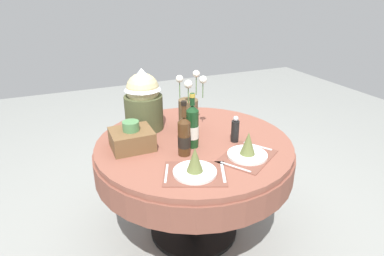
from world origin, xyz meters
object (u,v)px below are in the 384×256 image
object	(u,v)px
gift_tub_back_left	(143,97)
pepper_mill	(235,130)
dining_table	(194,158)
place_setting_left	(195,166)
woven_basket_side_left	(132,138)
flower_vase	(189,112)
place_setting_right	(248,150)
wine_bottle_left	(192,126)
wine_bottle_centre	(184,136)

from	to	relation	value
gift_tub_back_left	pepper_mill	bearing A→B (deg)	-42.70
dining_table	place_setting_left	size ratio (longest dim) A/B	3.17
gift_tub_back_left	place_setting_left	bearing A→B (deg)	-83.56
pepper_mill	gift_tub_back_left	bearing A→B (deg)	137.30
woven_basket_side_left	flower_vase	bearing A→B (deg)	9.94
place_setting_right	pepper_mill	world-z (taller)	pepper_mill
place_setting_right	gift_tub_back_left	world-z (taller)	gift_tub_back_left
place_setting_left	gift_tub_back_left	bearing A→B (deg)	96.44
pepper_mill	gift_tub_back_left	size ratio (longest dim) A/B	0.41
place_setting_right	flower_vase	distance (m)	0.51
dining_table	gift_tub_back_left	xyz separation A→B (m)	(-0.24, 0.33, 0.36)
wine_bottle_left	gift_tub_back_left	xyz separation A→B (m)	(-0.20, 0.40, 0.09)
gift_tub_back_left	flower_vase	bearing A→B (deg)	-37.22
dining_table	wine_bottle_left	bearing A→B (deg)	-121.08
pepper_mill	woven_basket_side_left	bearing A→B (deg)	164.71
dining_table	flower_vase	xyz separation A→B (m)	(0.02, 0.14, 0.28)
dining_table	pepper_mill	size ratio (longest dim) A/B	7.32
dining_table	wine_bottle_left	size ratio (longest dim) A/B	3.72
place_setting_right	place_setting_left	bearing A→B (deg)	-171.75
wine_bottle_centre	gift_tub_back_left	distance (m)	0.51
place_setting_left	place_setting_right	xyz separation A→B (m)	(0.37, 0.05, 0.00)
pepper_mill	flower_vase	bearing A→B (deg)	131.96
flower_vase	gift_tub_back_left	bearing A→B (deg)	142.78
dining_table	place_setting_right	bearing A→B (deg)	-57.21
dining_table	wine_bottle_left	xyz separation A→B (m)	(-0.04, -0.07, 0.27)
dining_table	wine_bottle_centre	distance (m)	0.32
place_setting_right	wine_bottle_centre	distance (m)	0.39
gift_tub_back_left	woven_basket_side_left	xyz separation A→B (m)	(-0.16, -0.27, -0.16)
pepper_mill	gift_tub_back_left	world-z (taller)	gift_tub_back_left
flower_vase	pepper_mill	world-z (taller)	flower_vase
wine_bottle_left	gift_tub_back_left	bearing A→B (deg)	116.33
gift_tub_back_left	woven_basket_side_left	bearing A→B (deg)	-120.26
flower_vase	gift_tub_back_left	xyz separation A→B (m)	(-0.26, 0.20, 0.08)
dining_table	place_setting_right	distance (m)	0.42
place_setting_left	flower_vase	xyz separation A→B (m)	(0.18, 0.51, 0.10)
gift_tub_back_left	woven_basket_side_left	size ratio (longest dim) A/B	1.70
flower_vase	place_setting_right	bearing A→B (deg)	-67.82
wine_bottle_centre	woven_basket_side_left	bearing A→B (deg)	141.79
wine_bottle_left	woven_basket_side_left	xyz separation A→B (m)	(-0.36, 0.13, -0.07)
pepper_mill	woven_basket_side_left	xyz separation A→B (m)	(-0.64, 0.17, -0.01)
wine_bottle_left	pepper_mill	size ratio (longest dim) A/B	1.97
dining_table	woven_basket_side_left	size ratio (longest dim) A/B	5.13
dining_table	flower_vase	bearing A→B (deg)	81.48
dining_table	woven_basket_side_left	world-z (taller)	woven_basket_side_left
gift_tub_back_left	dining_table	bearing A→B (deg)	-54.44
place_setting_right	wine_bottle_left	world-z (taller)	wine_bottle_left
place_setting_left	wine_bottle_left	size ratio (longest dim) A/B	1.17
wine_bottle_centre	woven_basket_side_left	xyz separation A→B (m)	(-0.27, 0.21, -0.06)
place_setting_right	pepper_mill	bearing A→B (deg)	80.51
dining_table	flower_vase	size ratio (longest dim) A/B	3.16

